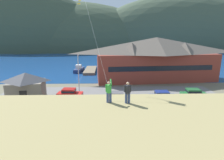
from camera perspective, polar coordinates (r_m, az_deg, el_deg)
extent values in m
plane|color=#66604C|center=(24.97, -0.56, -11.82)|extent=(600.00, 600.00, 0.00)
cube|color=slate|center=(29.54, -0.75, -7.51)|extent=(40.00, 20.00, 0.10)
cube|color=navy|center=(83.20, -1.34, 6.46)|extent=(360.00, 84.00, 0.03)
ellipsoid|color=#3D4C38|center=(142.48, -24.94, 8.31)|extent=(114.66, 52.89, 80.19)
ellipsoid|color=#3D4C38|center=(143.33, -13.43, 9.24)|extent=(148.22, 67.40, 66.44)
ellipsoid|color=#42513D|center=(142.70, 20.00, 8.77)|extent=(137.03, 47.72, 73.56)
cube|color=brown|center=(45.95, 13.20, 4.02)|extent=(28.31, 10.39, 6.44)
cube|color=black|center=(42.06, 15.07, 3.46)|extent=(23.52, 1.93, 1.10)
pyramid|color=#60564C|center=(45.39, 13.56, 10.34)|extent=(30.03, 11.34, 3.71)
pyramid|color=#60564C|center=(42.33, 6.07, 9.68)|extent=(4.87, 4.87, 2.59)
pyramid|color=#60564C|center=(46.58, 21.47, 9.19)|extent=(4.87, 4.87, 2.59)
cube|color=#756B5B|center=(34.17, -24.71, -3.03)|extent=(5.97, 4.93, 3.26)
pyramid|color=#47474C|center=(33.61, -25.12, 0.84)|extent=(6.46, 5.40, 1.48)
cube|color=black|center=(32.35, -25.58, -4.95)|extent=(1.10, 0.21, 2.28)
cube|color=#474C56|center=(43.61, -0.20, 1.38)|extent=(4.74, 4.16, 2.72)
pyramid|color=#47474C|center=(43.21, -0.20, 4.00)|extent=(5.13, 4.57, 1.33)
cube|color=black|center=(41.84, 0.09, 0.26)|extent=(1.10, 0.16, 1.91)
cube|color=#70604C|center=(55.87, -6.65, 3.02)|extent=(3.20, 11.52, 0.70)
cube|color=navy|center=(55.86, -10.10, 3.00)|extent=(2.52, 6.44, 0.90)
cube|color=navy|center=(55.77, -10.13, 3.54)|extent=(2.45, 6.25, 0.16)
cube|color=silver|center=(55.21, -10.26, 4.09)|extent=(1.56, 2.00, 1.10)
cube|color=navy|center=(31.27, 15.32, -5.29)|extent=(4.20, 1.81, 0.80)
cube|color=navy|center=(30.99, 15.15, -3.99)|extent=(2.10, 1.61, 0.70)
cube|color=black|center=(31.00, 15.14, -4.05)|extent=(2.15, 1.64, 0.32)
cylinder|color=black|center=(31.00, 18.19, -6.45)|extent=(0.64, 0.22, 0.64)
cylinder|color=black|center=(32.63, 17.13, -5.35)|extent=(0.64, 0.22, 0.64)
cylinder|color=black|center=(30.20, 13.27, -6.65)|extent=(0.64, 0.22, 0.64)
cylinder|color=black|center=(31.87, 12.45, -5.50)|extent=(0.64, 0.22, 0.64)
cube|color=#9EA3A8|center=(25.05, -11.78, -9.98)|extent=(4.34, 2.16, 0.80)
cube|color=gray|center=(24.80, -12.21, -8.37)|extent=(2.23, 1.78, 0.70)
cube|color=black|center=(24.81, -12.20, -8.45)|extent=(2.27, 1.81, 0.32)
cylinder|color=black|center=(24.10, -9.10, -11.90)|extent=(0.66, 0.27, 0.64)
cylinder|color=black|center=(25.72, -8.23, -10.14)|extent=(0.66, 0.27, 0.64)
cylinder|color=black|center=(24.81, -15.40, -11.47)|extent=(0.66, 0.27, 0.64)
cylinder|color=black|center=(26.39, -14.13, -9.79)|extent=(0.66, 0.27, 0.64)
cube|color=#236633|center=(26.47, 23.21, -9.53)|extent=(4.25, 1.91, 0.80)
cube|color=#1E562B|center=(26.13, 23.07, -8.04)|extent=(2.14, 1.66, 0.70)
cube|color=black|center=(26.14, 23.06, -8.12)|extent=(2.19, 1.69, 0.32)
cylinder|color=black|center=(26.52, 26.70, -10.81)|extent=(0.65, 0.24, 0.64)
cylinder|color=black|center=(27.97, 24.85, -9.32)|extent=(0.65, 0.24, 0.64)
cylinder|color=black|center=(25.30, 21.21, -11.42)|extent=(0.65, 0.24, 0.64)
cylinder|color=black|center=(26.83, 19.61, -9.80)|extent=(0.65, 0.24, 0.64)
cylinder|color=black|center=(29.33, 29.04, -8.74)|extent=(0.64, 0.23, 0.64)
cylinder|color=black|center=(27.91, 30.96, -10.11)|extent=(0.64, 0.23, 0.64)
cube|color=navy|center=(28.66, -31.03, -8.65)|extent=(4.32, 2.11, 0.80)
cube|color=navy|center=(28.32, -30.97, -7.27)|extent=(2.22, 1.75, 0.70)
cube|color=black|center=(28.33, -30.96, -7.34)|extent=(2.26, 1.79, 0.32)
cylinder|color=black|center=(28.80, -27.64, -8.98)|extent=(0.65, 0.27, 0.64)
cylinder|color=black|center=(27.37, -29.57, -10.39)|extent=(0.65, 0.27, 0.64)
cube|color=black|center=(25.72, 12.34, -9.35)|extent=(4.22, 1.85, 0.80)
cube|color=black|center=(25.40, 12.10, -7.82)|extent=(2.12, 1.62, 0.70)
cube|color=black|center=(25.42, 12.10, -7.89)|extent=(2.16, 1.66, 0.32)
cylinder|color=black|center=(25.46, 15.84, -10.82)|extent=(0.64, 0.23, 0.64)
cylinder|color=black|center=(27.05, 14.65, -9.22)|extent=(0.64, 0.23, 0.64)
cylinder|color=black|center=(24.77, 9.71, -11.18)|extent=(0.64, 0.23, 0.64)
cylinder|color=black|center=(26.40, 8.89, -9.51)|extent=(0.64, 0.23, 0.64)
cube|color=slate|center=(29.68, 1.77, -5.82)|extent=(4.29, 2.02, 0.80)
cube|color=#5B5B5F|center=(29.44, 1.48, -4.44)|extent=(2.18, 1.71, 0.70)
cube|color=black|center=(29.45, 1.48, -4.51)|extent=(2.23, 1.74, 0.32)
cylinder|color=black|center=(29.01, 4.49, -7.18)|extent=(0.65, 0.25, 0.64)
cylinder|color=black|center=(30.72, 4.31, -5.95)|extent=(0.65, 0.25, 0.64)
cylinder|color=black|center=(28.99, -0.95, -7.15)|extent=(0.65, 0.25, 0.64)
cylinder|color=black|center=(30.70, -0.81, -5.92)|extent=(0.65, 0.25, 0.64)
cube|color=#236633|center=(34.25, 23.83, -4.32)|extent=(4.30, 2.04, 0.80)
cube|color=#1E562B|center=(33.98, 23.72, -3.12)|extent=(2.19, 1.72, 0.70)
cube|color=black|center=(33.99, 23.71, -3.18)|extent=(2.23, 1.75, 0.32)
cylinder|color=black|center=(34.12, 26.46, -5.38)|extent=(0.65, 0.26, 0.64)
cylinder|color=black|center=(35.70, 25.26, -4.43)|extent=(0.65, 0.26, 0.64)
cylinder|color=black|center=(33.07, 22.14, -5.51)|extent=(0.65, 0.26, 0.64)
cylinder|color=black|center=(34.70, 21.12, -4.52)|extent=(0.65, 0.26, 0.64)
cube|color=red|center=(32.31, -12.80, -4.51)|extent=(4.34, 2.16, 0.80)
cube|color=#B11A15|center=(32.12, -13.13, -3.23)|extent=(2.23, 1.78, 0.70)
cube|color=black|center=(32.13, -13.13, -3.29)|extent=(2.28, 1.81, 0.32)
cylinder|color=black|center=(31.25, -10.81, -5.82)|extent=(0.66, 0.28, 0.64)
cylinder|color=black|center=(32.93, -10.04, -4.75)|extent=(0.66, 0.28, 0.64)
cylinder|color=black|center=(32.01, -15.57, -5.61)|extent=(0.66, 0.28, 0.64)
cylinder|color=black|center=(33.66, -14.58, -4.58)|extent=(0.66, 0.28, 0.64)
cylinder|color=#ADADB2|center=(34.15, -10.25, 1.60)|extent=(0.16, 0.16, 7.16)
cube|color=#4C4C51|center=(33.93, -10.42, 7.48)|extent=(0.24, 0.70, 0.20)
cylinder|color=#384770|center=(14.89, -1.36, -5.42)|extent=(0.20, 0.20, 0.82)
cylinder|color=#384770|center=(14.91, -0.51, -5.39)|extent=(0.20, 0.20, 0.82)
cylinder|color=green|center=(14.67, -0.95, -2.72)|extent=(0.40, 0.40, 0.64)
sphere|color=tan|center=(14.54, -0.96, -0.91)|extent=(0.24, 0.24, 0.24)
cylinder|color=green|center=(14.73, -0.32, -0.63)|extent=(0.15, 0.56, 0.43)
cylinder|color=green|center=(14.64, -1.81, -2.48)|extent=(0.11, 0.11, 0.60)
cylinder|color=#384770|center=(14.78, 4.37, -5.61)|extent=(0.20, 0.20, 0.82)
cylinder|color=#384770|center=(14.80, 5.22, -5.60)|extent=(0.20, 0.20, 0.82)
cylinder|color=#232328|center=(14.56, 4.85, -2.90)|extent=(0.40, 0.40, 0.64)
sphere|color=tan|center=(14.43, 4.89, -1.07)|extent=(0.24, 0.24, 0.24)
cylinder|color=#232328|center=(14.52, 4.00, -2.65)|extent=(0.11, 0.11, 0.60)
cylinder|color=#232328|center=(14.57, 5.72, -2.62)|extent=(0.11, 0.11, 0.60)
cube|color=yellow|center=(21.90, -9.93, 22.97)|extent=(0.30, 0.02, 0.20)
cube|color=yellow|center=(21.86, -10.16, 22.12)|extent=(0.29, 0.02, 0.15)
cylinder|color=silver|center=(17.93, -5.61, 14.02)|extent=(3.22, 7.19, 10.79)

